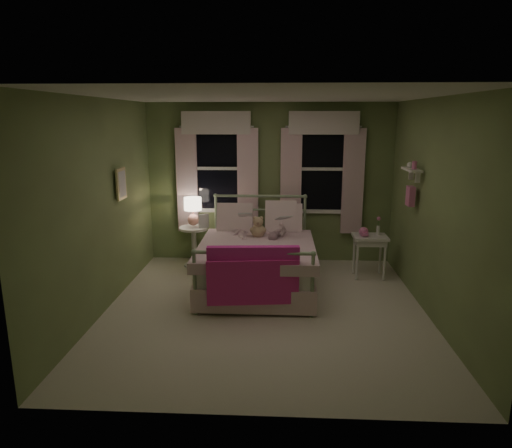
# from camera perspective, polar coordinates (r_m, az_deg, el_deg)

# --- Properties ---
(room_shell) EXTENTS (4.20, 4.20, 4.20)m
(room_shell) POSITION_cam_1_polar(r_m,az_deg,el_deg) (5.46, 1.18, 1.91)
(room_shell) COLOR silver
(room_shell) RESTS_ON ground
(bed) EXTENTS (1.58, 2.04, 1.18)m
(bed) POSITION_cam_1_polar(r_m,az_deg,el_deg) (6.48, 0.20, -4.69)
(bed) COLOR white
(bed) RESTS_ON ground
(pink_throw) EXTENTS (1.10, 0.24, 0.71)m
(pink_throw) POSITION_cam_1_polar(r_m,az_deg,el_deg) (5.44, -0.37, -5.64)
(pink_throw) COLOR #E52CA2
(pink_throw) RESTS_ON bed
(child_left) EXTENTS (0.29, 0.22, 0.70)m
(child_left) POSITION_cam_1_polar(r_m,az_deg,el_deg) (6.77, -2.03, 0.88)
(child_left) COLOR #F7D1DD
(child_left) RESTS_ON bed
(child_right) EXTENTS (0.42, 0.36, 0.74)m
(child_right) POSITION_cam_1_polar(r_m,az_deg,el_deg) (6.74, 2.71, 0.98)
(child_right) COLOR #F7D1DD
(child_right) RESTS_ON bed
(book_left) EXTENTS (0.20, 0.13, 0.26)m
(book_left) POSITION_cam_1_polar(r_m,az_deg,el_deg) (6.52, -2.22, 0.76)
(book_left) COLOR beige
(book_left) RESTS_ON child_left
(book_right) EXTENTS (0.22, 0.17, 0.26)m
(book_right) POSITION_cam_1_polar(r_m,az_deg,el_deg) (6.50, 2.70, 0.34)
(book_right) COLOR beige
(book_right) RESTS_ON child_right
(teddy_bear) EXTENTS (0.24, 0.20, 0.32)m
(teddy_bear) POSITION_cam_1_polar(r_m,az_deg,el_deg) (6.63, 0.27, -0.54)
(teddy_bear) COLOR tan
(teddy_bear) RESTS_ON bed
(nightstand_left) EXTENTS (0.46, 0.46, 0.65)m
(nightstand_left) POSITION_cam_1_polar(r_m,az_deg,el_deg) (7.43, -7.76, -2.11)
(nightstand_left) COLOR white
(nightstand_left) RESTS_ON ground
(table_lamp) EXTENTS (0.27, 0.27, 0.45)m
(table_lamp) POSITION_cam_1_polar(r_m,az_deg,el_deg) (7.30, -7.89, 1.94)
(table_lamp) COLOR #E99889
(table_lamp) RESTS_ON nightstand_left
(book_nightstand) EXTENTS (0.23, 0.27, 0.02)m
(book_nightstand) POSITION_cam_1_polar(r_m,az_deg,el_deg) (7.27, -7.16, -0.48)
(book_nightstand) COLOR beige
(book_nightstand) RESTS_ON nightstand_left
(nightstand_right) EXTENTS (0.50, 0.40, 0.64)m
(nightstand_right) POSITION_cam_1_polar(r_m,az_deg,el_deg) (7.01, 14.05, -2.21)
(nightstand_right) COLOR white
(nightstand_right) RESTS_ON ground
(pink_toy) EXTENTS (0.14, 0.18, 0.14)m
(pink_toy) POSITION_cam_1_polar(r_m,az_deg,el_deg) (6.95, 13.32, -0.96)
(pink_toy) COLOR pink
(pink_toy) RESTS_ON nightstand_right
(bud_vase) EXTENTS (0.06, 0.06, 0.28)m
(bud_vase) POSITION_cam_1_polar(r_m,az_deg,el_deg) (7.03, 15.04, -0.22)
(bud_vase) COLOR white
(bud_vase) RESTS_ON nightstand_right
(window_left) EXTENTS (1.34, 0.13, 1.96)m
(window_left) POSITION_cam_1_polar(r_m,az_deg,el_deg) (7.49, -4.89, 7.46)
(window_left) COLOR black
(window_left) RESTS_ON room_shell
(window_right) EXTENTS (1.34, 0.13, 1.96)m
(window_right) POSITION_cam_1_polar(r_m,az_deg,el_deg) (7.45, 8.29, 7.34)
(window_right) COLOR black
(window_right) RESTS_ON room_shell
(wall_shelf) EXTENTS (0.15, 0.50, 0.60)m
(wall_shelf) POSITION_cam_1_polar(r_m,az_deg,el_deg) (6.35, 18.84, 4.86)
(wall_shelf) COLOR white
(wall_shelf) RESTS_ON room_shell
(framed_picture) EXTENTS (0.03, 0.32, 0.42)m
(framed_picture) POSITION_cam_1_polar(r_m,az_deg,el_deg) (6.37, -16.49, 4.84)
(framed_picture) COLOR beige
(framed_picture) RESTS_ON room_shell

